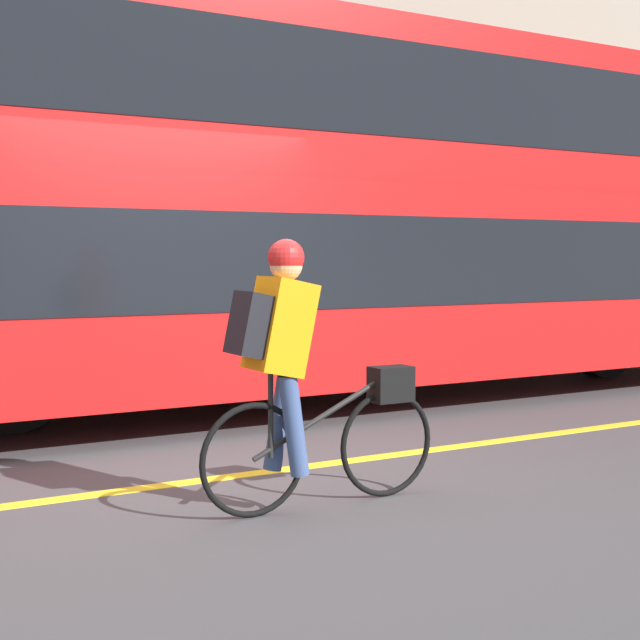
{
  "coord_description": "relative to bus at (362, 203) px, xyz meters",
  "views": [
    {
      "loc": [
        -2.41,
        -5.41,
        1.49
      ],
      "look_at": [
        1.03,
        0.63,
        1.0
      ],
      "focal_mm": 50.0,
      "sensor_mm": 36.0,
      "label": 1
    }
  ],
  "objects": [
    {
      "name": "building_facade",
      "position": [
        -2.57,
        4.38,
        2.05
      ],
      "size": [
        60.0,
        0.3,
        8.2
      ],
      "color": "gray",
      "rests_on": "ground_plane"
    },
    {
      "name": "road_center_line",
      "position": [
        -2.57,
        -2.39,
        -2.05
      ],
      "size": [
        50.0,
        0.14,
        0.01
      ],
      "primitive_type": "cube",
      "color": "yellow",
      "rests_on": "ground_plane"
    },
    {
      "name": "sidewalk_curb",
      "position": [
        -2.57,
        3.13,
        -1.98
      ],
      "size": [
        60.0,
        2.19,
        0.13
      ],
      "color": "#A8A399",
      "rests_on": "ground_plane"
    },
    {
      "name": "ground_plane",
      "position": [
        -2.57,
        -2.45,
        -2.05
      ],
      "size": [
        80.0,
        80.0,
        0.0
      ],
      "primitive_type": "plane",
      "color": "#424244"
    },
    {
      "name": "bus",
      "position": [
        0.0,
        0.0,
        0.0
      ],
      "size": [
        11.42,
        2.51,
        3.68
      ],
      "color": "black",
      "rests_on": "ground_plane"
    },
    {
      "name": "cyclist_on_bike",
      "position": [
        -2.54,
        -3.31,
        -1.19
      ],
      "size": [
        1.58,
        0.32,
        1.6
      ],
      "color": "black",
      "rests_on": "ground_plane"
    }
  ]
}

